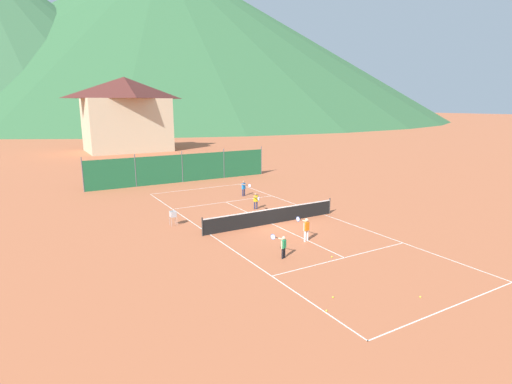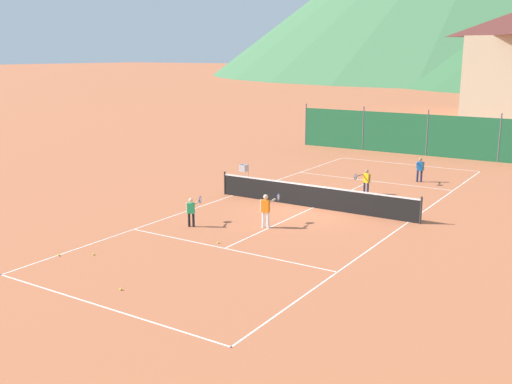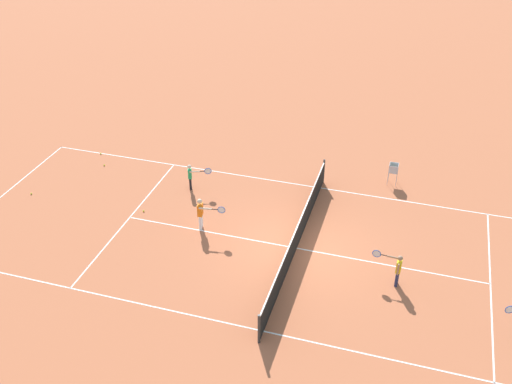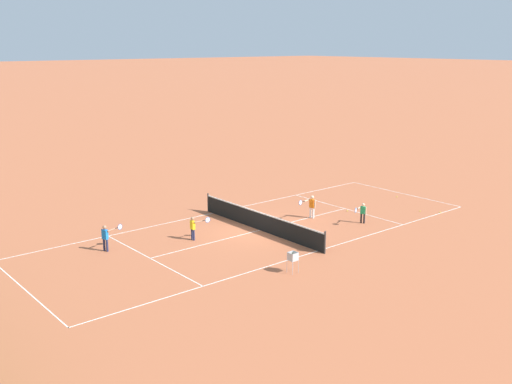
# 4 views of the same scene
# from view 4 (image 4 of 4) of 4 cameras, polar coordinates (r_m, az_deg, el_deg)

# --- Properties ---
(ground_plane) EXTENTS (600.00, 600.00, 0.00)m
(ground_plane) POSITION_cam_4_polar(r_m,az_deg,el_deg) (30.60, 0.38, -3.66)
(ground_plane) COLOR #B7603D
(court_line_markings) EXTENTS (8.25, 23.85, 0.01)m
(court_line_markings) POSITION_cam_4_polar(r_m,az_deg,el_deg) (30.60, 0.38, -3.65)
(court_line_markings) COLOR white
(court_line_markings) RESTS_ON ground
(tennis_net) EXTENTS (9.18, 0.08, 1.06)m
(tennis_net) POSITION_cam_4_polar(r_m,az_deg,el_deg) (30.46, 0.38, -2.76)
(tennis_net) COLOR #2D2D2D
(tennis_net) RESTS_ON ground
(player_near_baseline) EXTENTS (0.44, 0.97, 1.16)m
(player_near_baseline) POSITION_cam_4_polar(r_m,az_deg,el_deg) (29.11, -5.95, -3.27)
(player_near_baseline) COLOR #23284C
(player_near_baseline) RESTS_ON ground
(player_far_baseline) EXTENTS (0.43, 1.07, 1.27)m
(player_far_baseline) POSITION_cam_4_polar(r_m,az_deg,el_deg) (32.61, 5.31, -1.25)
(player_far_baseline) COLOR white
(player_far_baseline) RESTS_ON ground
(player_near_service) EXTENTS (0.37, 0.97, 1.10)m
(player_near_service) POSITION_cam_4_polar(r_m,az_deg,el_deg) (32.06, 10.10, -1.85)
(player_near_service) COLOR black
(player_near_service) RESTS_ON ground
(player_far_service) EXTENTS (0.40, 1.07, 1.24)m
(player_far_service) POSITION_cam_4_polar(r_m,az_deg,el_deg) (28.26, -14.10, -4.08)
(player_far_service) COLOR #23284C
(player_far_service) RESTS_ON ground
(tennis_ball_alley_left) EXTENTS (0.07, 0.07, 0.07)m
(tennis_ball_alley_left) POSITION_cam_4_polar(r_m,az_deg,el_deg) (35.24, 17.12, -1.85)
(tennis_ball_alley_left) COLOR #CCE033
(tennis_ball_alley_left) RESTS_ON ground
(tennis_ball_by_net_right) EXTENTS (0.07, 0.07, 0.07)m
(tennis_ball_by_net_right) POSITION_cam_4_polar(r_m,az_deg,el_deg) (35.17, 15.36, -1.76)
(tennis_ball_by_net_right) COLOR #CCE033
(tennis_ball_by_net_right) RESTS_ON ground
(tennis_ball_far_corner) EXTENTS (0.07, 0.07, 0.07)m
(tennis_ball_far_corner) POSITION_cam_4_polar(r_m,az_deg,el_deg) (38.07, 13.27, -0.44)
(tennis_ball_far_corner) COLOR #CCE033
(tennis_ball_far_corner) RESTS_ON ground
(tennis_ball_alley_right) EXTENTS (0.07, 0.07, 0.07)m
(tennis_ball_alley_right) POSITION_cam_4_polar(r_m,az_deg,el_deg) (34.35, 8.69, -1.79)
(tennis_ball_alley_right) COLOR #CCE033
(tennis_ball_alley_right) RESTS_ON ground
(ball_hopper) EXTENTS (0.36, 0.36, 0.89)m
(ball_hopper) POSITION_cam_4_polar(r_m,az_deg,el_deg) (24.97, 3.54, -6.25)
(ball_hopper) COLOR #B7B7BC
(ball_hopper) RESTS_ON ground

